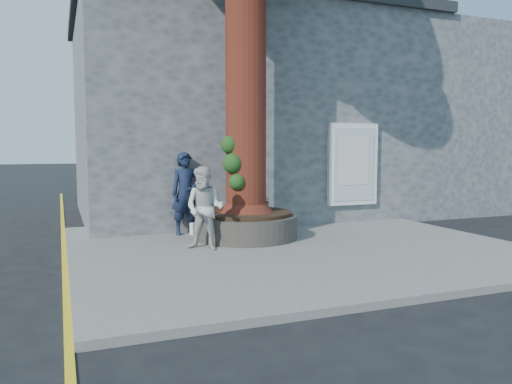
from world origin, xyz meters
name	(u,v)px	position (x,y,z in m)	size (l,w,h in m)	color
ground	(243,266)	(0.00, 0.00, 0.00)	(120.00, 120.00, 0.00)	black
pavement	(293,246)	(1.50, 1.00, 0.06)	(9.00, 8.00, 0.12)	slate
yellow_line	(65,268)	(-3.05, 1.00, 0.00)	(0.10, 30.00, 0.01)	yellow
stone_shop	(239,117)	(2.50, 7.20, 3.16)	(10.30, 8.30, 6.30)	#515457
neighbour_shop	(433,125)	(10.50, 7.20, 3.00)	(6.00, 8.00, 6.00)	#515457
planter	(246,225)	(0.80, 2.00, 0.41)	(2.30, 2.30, 0.60)	black
man	(186,193)	(-0.35, 2.97, 1.09)	(0.70, 0.46, 1.93)	#141E37
woman	(205,208)	(-0.41, 1.11, 0.95)	(0.81, 0.63, 1.67)	silver
shopping_bag	(195,228)	(-0.17, 2.86, 0.26)	(0.20, 0.12, 0.28)	white
plant_a	(211,205)	(-0.05, 1.91, 0.91)	(0.20, 0.13, 0.38)	gray
plant_b	(244,202)	(0.79, 2.14, 0.92)	(0.22, 0.21, 0.40)	gray
plant_c	(200,202)	(-0.05, 2.85, 0.89)	(0.19, 0.19, 0.33)	gray
plant_d	(266,201)	(1.65, 2.85, 0.85)	(0.24, 0.21, 0.26)	gray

